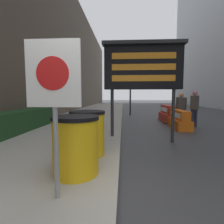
# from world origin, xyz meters

# --- Properties ---
(ground_plane) EXTENTS (120.00, 120.00, 0.00)m
(ground_plane) POSITION_xyz_m (0.00, 0.00, 0.00)
(ground_plane) COLOR #38383A
(building_left_facade) EXTENTS (0.40, 50.40, 10.78)m
(building_left_facade) POSITION_xyz_m (-4.57, 9.80, 5.39)
(building_left_facade) COLOR brown
(building_left_facade) RESTS_ON ground_plane
(hedge_strip) EXTENTS (0.90, 6.04, 0.74)m
(hedge_strip) POSITION_xyz_m (-3.77, 3.26, 0.54)
(hedge_strip) COLOR #1E421E
(hedge_strip) RESTS_ON sidewalk_left
(bare_tree) EXTENTS (1.22, 1.32, 2.87)m
(bare_tree) POSITION_xyz_m (-3.80, 7.38, 1.56)
(bare_tree) COLOR #4C3D2D
(bare_tree) RESTS_ON sidewalk_left
(barrel_drum_foreground) EXTENTS (0.77, 0.77, 0.96)m
(barrel_drum_foreground) POSITION_xyz_m (-0.70, 0.77, 0.65)
(barrel_drum_foreground) COLOR yellow
(barrel_drum_foreground) RESTS_ON sidewalk_left
(barrel_drum_middle) EXTENTS (0.77, 0.77, 0.96)m
(barrel_drum_middle) POSITION_xyz_m (-0.70, 1.70, 0.65)
(barrel_drum_middle) COLOR yellow
(barrel_drum_middle) RESTS_ON sidewalk_left
(warning_sign) EXTENTS (0.65, 0.08, 1.93)m
(warning_sign) POSITION_xyz_m (-0.75, 0.06, 1.55)
(warning_sign) COLOR gray
(warning_sign) RESTS_ON sidewalk_left
(message_board) EXTENTS (2.49, 0.36, 3.07)m
(message_board) POSITION_xyz_m (0.67, 3.51, 2.32)
(message_board) COLOR #28282B
(message_board) RESTS_ON ground_plane
(jersey_barrier_orange_far) EXTENTS (0.61, 1.75, 0.82)m
(jersey_barrier_orange_far) POSITION_xyz_m (2.58, 5.92, 0.36)
(jersey_barrier_orange_far) COLOR orange
(jersey_barrier_orange_far) RESTS_ON ground_plane
(jersey_barrier_red_striped) EXTENTS (0.64, 1.84, 0.92)m
(jersey_barrier_red_striped) POSITION_xyz_m (2.58, 8.03, 0.40)
(jersey_barrier_red_striped) COLOR red
(jersey_barrier_red_striped) RESTS_ON ground_plane
(traffic_cone_near) EXTENTS (0.40, 0.40, 0.72)m
(traffic_cone_near) POSITION_xyz_m (2.41, 7.28, 0.35)
(traffic_cone_near) COLOR black
(traffic_cone_near) RESTS_ON ground_plane
(traffic_light_near_curb) EXTENTS (0.28, 0.44, 3.69)m
(traffic_light_near_curb) POSITION_xyz_m (0.60, 11.19, 2.69)
(traffic_light_near_curb) COLOR #2D2D30
(traffic_light_near_curb) RESTS_ON ground_plane
(pedestrian_worker) EXTENTS (0.48, 0.51, 1.69)m
(pedestrian_worker) POSITION_xyz_m (3.38, 6.36, 1.00)
(pedestrian_worker) COLOR #23283D
(pedestrian_worker) RESTS_ON ground_plane
(pedestrian_passerby) EXTENTS (0.46, 0.33, 1.59)m
(pedestrian_passerby) POSITION_xyz_m (2.87, 6.66, 0.94)
(pedestrian_passerby) COLOR #23283D
(pedestrian_passerby) RESTS_ON ground_plane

